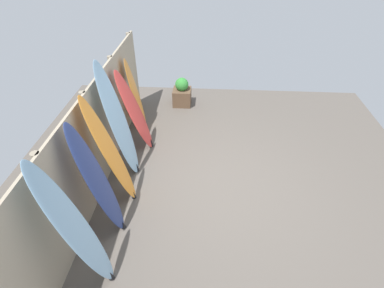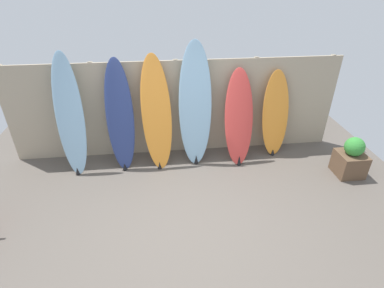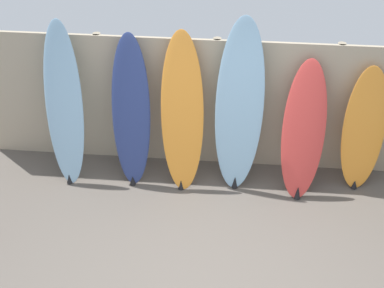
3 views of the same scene
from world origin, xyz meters
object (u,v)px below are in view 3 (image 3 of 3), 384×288
surfboard_orange_2 (182,115)px  surfboard_orange_5 (364,131)px  surfboard_skyblue_3 (239,109)px  surfboard_red_4 (303,132)px  surfboard_skyblue_0 (64,107)px  surfboard_navy_1 (131,113)px

surfboard_orange_2 → surfboard_orange_5: size_ratio=1.22×
surfboard_skyblue_3 → surfboard_red_4: (0.78, -0.08, -0.24)m
surfboard_skyblue_0 → surfboard_navy_1: surfboard_skyblue_0 is taller
surfboard_skyblue_0 → surfboard_navy_1: size_ratio=1.06×
surfboard_orange_5 → surfboard_navy_1: bearing=-177.8°
surfboard_red_4 → surfboard_skyblue_0: bearing=179.6°
surfboard_orange_2 → surfboard_skyblue_0: bearing=-179.3°
surfboard_navy_1 → surfboard_orange_2: surfboard_orange_2 is taller
surfboard_skyblue_0 → surfboard_red_4: bearing=-0.4°
surfboard_skyblue_0 → surfboard_skyblue_3: 2.13m
surfboard_navy_1 → surfboard_orange_5: (2.83, 0.11, -0.16)m
surfboard_orange_2 → surfboard_red_4: size_ratio=1.17×
surfboard_skyblue_0 → surfboard_skyblue_3: bearing=1.6°
surfboard_skyblue_3 → surfboard_orange_5: size_ratio=1.34×
surfboard_orange_2 → surfboard_orange_5: bearing=2.8°
surfboard_red_4 → surfboard_orange_5: (0.74, 0.14, -0.04)m
surfboard_skyblue_0 → surfboard_orange_2: 1.45m
surfboard_orange_2 → surfboard_skyblue_3: size_ratio=0.91×
surfboard_red_4 → surfboard_navy_1: bearing=179.0°
surfboard_navy_1 → surfboard_orange_2: size_ratio=0.98×
surfboard_skyblue_0 → surfboard_navy_1: (0.82, 0.02, -0.06)m
surfboard_skyblue_0 → surfboard_red_4: size_ratio=1.22×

